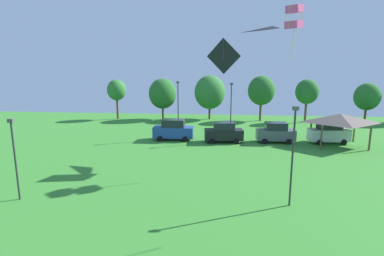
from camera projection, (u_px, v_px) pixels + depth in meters
kite_flying_2 at (224, 56)px, 26.38m from camera, size 2.99×1.02×3.12m
kite_flying_6 at (294, 17)px, 24.72m from camera, size 1.62×1.63×4.47m
kite_flying_8 at (272, 38)px, 29.99m from camera, size 3.97×3.91×0.66m
kite_flying_9 at (383, 95)px, 9.34m from camera, size 2.19×2.82×3.49m
parked_car_leftmost at (173, 130)px, 36.09m from camera, size 4.83×2.10×2.51m
parked_car_second_from_left at (224, 132)px, 34.97m from camera, size 4.60×2.37×2.36m
parked_car_third_from_left at (276, 133)px, 34.82m from camera, size 4.40×2.10×2.37m
parked_car_rightmost_in_row at (329, 132)px, 34.41m from camera, size 4.62×2.32×2.60m
park_pavilion at (340, 118)px, 33.12m from camera, size 6.38×5.02×3.60m
light_post_0 at (293, 151)px, 18.15m from camera, size 0.36×0.20×6.28m
light_post_1 at (15, 154)px, 19.12m from camera, size 0.36×0.20×5.38m
light_post_2 at (231, 109)px, 35.02m from camera, size 0.36×0.20×6.88m
light_post_3 at (178, 107)px, 36.39m from camera, size 0.36×0.20×7.00m
treeline_tree_0 at (117, 90)px, 50.59m from camera, size 3.20×3.20×6.72m
treeline_tree_1 at (163, 94)px, 50.43m from camera, size 4.62×4.62×6.90m
treeline_tree_2 at (210, 92)px, 50.46m from camera, size 5.16×5.16×7.43m
treeline_tree_3 at (261, 91)px, 48.85m from camera, size 4.36×4.36×7.39m
treeline_tree_4 at (307, 92)px, 47.30m from camera, size 3.56×3.56×6.88m
treeline_tree_5 at (367, 97)px, 47.39m from camera, size 3.93×3.93×6.30m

